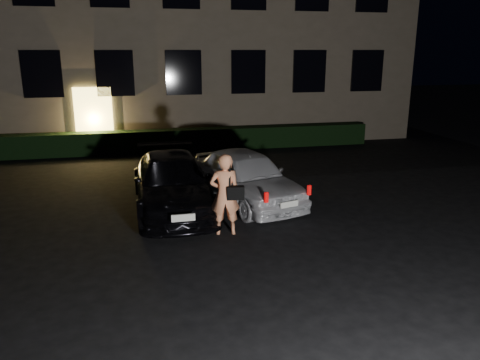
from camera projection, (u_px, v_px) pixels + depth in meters
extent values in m
plane|color=black|center=(249.00, 263.00, 8.77)|extent=(80.00, 80.00, 0.00)
cube|color=#695C4B|center=(172.00, 1.00, 21.26)|extent=(20.00, 8.00, 12.00)
cube|color=#FFDE63|center=(94.00, 120.00, 17.99)|extent=(1.40, 0.10, 2.50)
cube|color=black|center=(42.00, 74.00, 17.17)|extent=(1.40, 0.10, 1.70)
cube|color=black|center=(115.00, 73.00, 17.71)|extent=(1.40, 0.10, 1.70)
cube|color=black|center=(184.00, 73.00, 18.25)|extent=(1.40, 0.10, 1.70)
cube|color=black|center=(248.00, 72.00, 18.79)|extent=(1.40, 0.10, 1.70)
cube|color=black|center=(309.00, 71.00, 19.33)|extent=(1.40, 0.10, 1.70)
cube|color=black|center=(367.00, 71.00, 19.87)|extent=(1.40, 0.10, 1.70)
cube|color=black|center=(187.00, 140.00, 18.53)|extent=(15.00, 0.70, 0.85)
imported|color=black|center=(172.00, 183.00, 11.68)|extent=(1.91, 4.60, 1.33)
cube|color=white|center=(218.00, 183.00, 11.07)|extent=(0.09, 0.95, 0.44)
cube|color=silver|center=(183.00, 218.00, 9.48)|extent=(0.49, 0.05, 0.15)
imported|color=silver|center=(246.00, 177.00, 12.13)|extent=(2.68, 4.36, 1.38)
cube|color=red|center=(266.00, 197.00, 10.20)|extent=(0.09, 0.07, 0.23)
cube|color=red|center=(309.00, 190.00, 10.73)|extent=(0.09, 0.07, 0.23)
cube|color=silver|center=(289.00, 204.00, 10.49)|extent=(0.46, 0.17, 0.14)
imported|color=#FF9B69|center=(225.00, 194.00, 9.97)|extent=(0.69, 0.50, 1.78)
cube|color=black|center=(236.00, 193.00, 9.86)|extent=(0.38, 0.20, 0.28)
cube|color=black|center=(230.00, 174.00, 9.77)|extent=(0.05, 0.06, 0.55)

